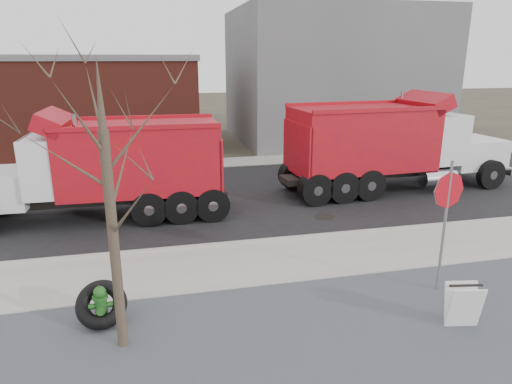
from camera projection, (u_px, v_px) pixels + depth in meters
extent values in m
plane|color=#383328|center=(259.00, 268.00, 11.54)|extent=(120.00, 120.00, 0.00)
cube|color=slate|center=(304.00, 350.00, 8.27)|extent=(60.00, 5.00, 0.03)
cube|color=#9E9B93|center=(257.00, 262.00, 11.77)|extent=(60.00, 2.50, 0.06)
cube|color=#9E9B93|center=(247.00, 242.00, 12.98)|extent=(60.00, 0.15, 0.11)
cube|color=black|center=(221.00, 196.00, 17.43)|extent=(60.00, 9.40, 0.02)
cube|color=#9E9B93|center=(204.00, 164.00, 22.75)|extent=(60.00, 2.00, 0.06)
cube|color=slate|center=(331.00, 76.00, 29.17)|extent=(12.00, 10.00, 8.00)
cube|color=maroon|center=(6.00, 108.00, 24.56)|extent=(20.00, 8.00, 5.00)
cylinder|color=#382D23|center=(114.00, 245.00, 7.86)|extent=(0.18, 0.18, 4.00)
cone|color=#382D23|center=(99.00, 92.00, 7.12)|extent=(0.14, 0.14, 1.20)
cylinder|color=#285F24|center=(103.00, 323.00, 9.08)|extent=(0.45, 0.45, 0.06)
cylinder|color=#285F24|center=(102.00, 310.00, 8.99)|extent=(0.24, 0.24, 0.61)
cylinder|color=#285F24|center=(100.00, 297.00, 8.91)|extent=(0.31, 0.31, 0.05)
sphere|color=#285F24|center=(100.00, 292.00, 8.88)|extent=(0.25, 0.25, 0.25)
cylinder|color=#285F24|center=(99.00, 288.00, 8.85)|extent=(0.05, 0.05, 0.06)
cylinder|color=#285F24|center=(92.00, 307.00, 8.92)|extent=(0.13, 0.12, 0.11)
cylinder|color=#285F24|center=(110.00, 304.00, 9.00)|extent=(0.13, 0.12, 0.11)
cylinder|color=#285F24|center=(101.00, 311.00, 8.81)|extent=(0.16, 0.13, 0.15)
torus|color=black|center=(102.00, 304.00, 8.98)|extent=(1.01, 0.89, 0.92)
cylinder|color=gray|center=(444.00, 228.00, 10.02)|extent=(0.06, 0.06, 3.03)
cylinder|color=red|center=(449.00, 190.00, 9.78)|extent=(0.81, 0.19, 0.82)
cube|color=white|center=(465.00, 308.00, 8.78)|extent=(0.68, 0.34, 0.89)
cube|color=white|center=(461.00, 303.00, 8.96)|extent=(0.68, 0.34, 0.89)
cube|color=black|center=(466.00, 285.00, 8.75)|extent=(0.65, 0.16, 0.04)
cube|color=black|center=(390.00, 172.00, 18.23)|extent=(9.14, 1.55, 0.23)
cube|color=silver|center=(468.00, 152.00, 19.10)|extent=(2.48, 2.23, 1.17)
cube|color=silver|center=(489.00, 151.00, 19.39)|extent=(0.19, 1.86, 1.06)
cube|color=silver|center=(432.00, 137.00, 18.35)|extent=(1.87, 2.56, 1.92)
cube|color=black|center=(449.00, 123.00, 18.41)|extent=(0.19, 2.13, 0.85)
cube|color=#A90E11|center=(362.00, 138.00, 17.44)|extent=(5.48, 2.91, 2.34)
cylinder|color=silver|center=(400.00, 123.00, 18.91)|extent=(0.16, 0.16, 2.56)
cylinder|color=black|center=(452.00, 162.00, 20.40)|extent=(1.19, 0.40, 1.17)
cylinder|color=black|center=(491.00, 174.00, 18.29)|extent=(1.19, 0.40, 1.17)
cylinder|color=black|center=(319.00, 173.00, 18.46)|extent=(1.19, 0.40, 1.17)
cylinder|color=black|center=(342.00, 187.00, 16.58)|extent=(1.19, 0.40, 1.17)
cube|color=black|center=(103.00, 199.00, 14.90)|extent=(8.16, 1.03, 0.22)
cube|color=silver|center=(56.00, 164.00, 14.30)|extent=(1.64, 2.32, 1.80)
cube|color=black|center=(28.00, 149.00, 14.01)|extent=(0.09, 2.00, 0.80)
cube|color=#A90E11|center=(140.00, 157.00, 14.78)|extent=(5.03, 2.49, 2.19)
cylinder|color=silver|center=(78.00, 154.00, 13.45)|extent=(0.14, 0.14, 2.39)
cylinder|color=black|center=(1.00, 199.00, 15.27)|extent=(1.10, 0.32, 1.10)
cylinder|color=black|center=(181.00, 206.00, 14.53)|extent=(1.10, 0.32, 1.10)
cylinder|color=black|center=(178.00, 190.00, 16.32)|extent=(1.10, 0.32, 1.10)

